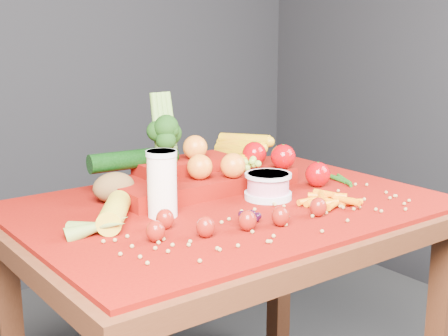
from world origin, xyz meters
TOP-DOWN VIEW (x-y plane):
  - table at (0.00, 0.00)m, footprint 1.10×0.80m
  - red_cloth at (0.00, 0.00)m, footprint 1.05×0.75m
  - milk_glass at (-0.19, 0.01)m, footprint 0.07×0.07m
  - yogurt_bowl at (0.11, -0.03)m, footprint 0.12×0.12m
  - strawberry_scatter at (-0.13, -0.15)m, footprint 0.44×0.28m
  - dark_grape_cluster at (-0.06, -0.15)m, footprint 0.06×0.05m
  - soybean_scatter at (0.00, -0.20)m, footprint 0.84×0.24m
  - corn_ear at (-0.36, -0.01)m, footprint 0.27×0.27m
  - potato at (-0.23, 0.19)m, footprint 0.11×0.08m
  - baby_carrot_pile at (0.19, -0.18)m, footprint 0.17×0.18m
  - green_bean_pile at (0.39, -0.01)m, footprint 0.14×0.12m
  - produce_mound at (0.04, 0.16)m, footprint 0.60×0.36m

SIDE VIEW (x-z plane):
  - table at x=0.00m, z-range 0.28..1.03m
  - red_cloth at x=0.00m, z-range 0.75..0.76m
  - soybean_scatter at x=0.00m, z-range 0.76..0.77m
  - green_bean_pile at x=0.39m, z-range 0.76..0.77m
  - dark_grape_cluster at x=-0.06m, z-range 0.76..0.79m
  - baby_carrot_pile at x=0.19m, z-range 0.76..0.79m
  - corn_ear at x=-0.36m, z-range 0.76..0.81m
  - strawberry_scatter at x=-0.13m, z-range 0.76..0.81m
  - yogurt_bowl at x=0.11m, z-range 0.76..0.83m
  - potato at x=-0.23m, z-range 0.76..0.84m
  - produce_mound at x=0.04m, z-range 0.69..0.95m
  - milk_glass at x=-0.19m, z-range 0.77..0.93m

